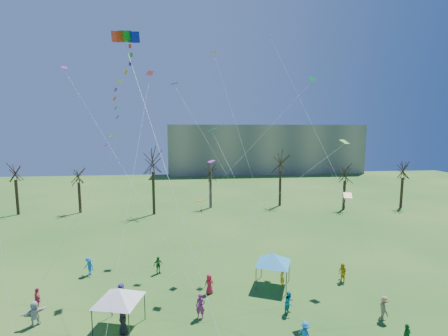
{
  "coord_description": "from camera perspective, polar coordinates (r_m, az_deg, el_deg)",
  "views": [
    {
      "loc": [
        -1.7,
        -15.32,
        13.51
      ],
      "look_at": [
        0.53,
        5.0,
        11.0
      ],
      "focal_mm": 25.0,
      "sensor_mm": 36.0,
      "label": 1
    }
  ],
  "objects": [
    {
      "name": "big_box_kite",
      "position": [
        22.44,
        -17.94,
        12.26
      ],
      "size": [
        4.3,
        7.12,
        22.46
      ],
      "color": "red",
      "rests_on": "ground"
    },
    {
      "name": "canopy_tent_blue",
      "position": [
        28.32,
        9.02,
        -16.05
      ],
      "size": [
        3.57,
        3.57,
        2.91
      ],
      "color": "#3F3F44",
      "rests_on": "ground"
    },
    {
      "name": "distant_building",
      "position": [
        100.35,
        7.44,
        3.51
      ],
      "size": [
        60.0,
        14.0,
        15.0
      ],
      "primitive_type": "cube",
      "color": "gray",
      "rests_on": "ground"
    },
    {
      "name": "bare_tree_row",
      "position": [
        51.87,
        -2.92,
        -0.71
      ],
      "size": [
        68.86,
        9.22,
        10.79
      ],
      "color": "black",
      "rests_on": "ground"
    },
    {
      "name": "festival_crowd",
      "position": [
        25.1,
        -7.13,
        -23.31
      ],
      "size": [
        26.06,
        14.43,
        1.85
      ],
      "color": "red",
      "rests_on": "ground"
    },
    {
      "name": "small_kites_aloft",
      "position": [
        27.2,
        -1.45,
        6.77
      ],
      "size": [
        26.97,
        19.83,
        32.66
      ],
      "color": "orange",
      "rests_on": "ground"
    },
    {
      "name": "canopy_tent_white",
      "position": [
        23.76,
        -18.68,
        -21.08
      ],
      "size": [
        3.76,
        3.76,
        2.91
      ],
      "color": "#3F3F44",
      "rests_on": "ground"
    }
  ]
}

